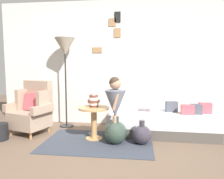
{
  "coord_description": "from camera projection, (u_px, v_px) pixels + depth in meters",
  "views": [
    {
      "loc": [
        0.61,
        -2.71,
        1.25
      ],
      "look_at": [
        0.15,
        0.95,
        0.85
      ],
      "focal_mm": 35.03,
      "sensor_mm": 36.0,
      "label": 1
    }
  ],
  "objects": [
    {
      "name": "demijohn_far",
      "position": [
        142.0,
        135.0,
        3.49
      ],
      "size": [
        0.31,
        0.31,
        0.39
      ],
      "color": "#332D38",
      "rests_on": "ground"
    },
    {
      "name": "armchair",
      "position": [
        32.0,
        110.0,
        4.06
      ],
      "size": [
        0.87,
        0.76,
        0.97
      ],
      "color": "#9E7042",
      "rests_on": "ground"
    },
    {
      "name": "daybed",
      "position": [
        161.0,
        124.0,
        3.99
      ],
      "size": [
        1.92,
        0.86,
        0.4
      ],
      "color": "#4C4742",
      "rests_on": "ground"
    },
    {
      "name": "rug",
      "position": [
        98.0,
        142.0,
        3.59
      ],
      "size": [
        1.76,
        1.2,
        0.01
      ],
      "primitive_type": "cube",
      "color": "#333842",
      "rests_on": "ground"
    },
    {
      "name": "book_on_daybed",
      "position": [
        144.0,
        110.0,
        4.15
      ],
      "size": [
        0.23,
        0.18,
        0.03
      ],
      "primitive_type": "cube",
      "rotation": [
        0.0,
        0.0,
        -0.07
      ],
      "color": "#5E555D",
      "rests_on": "daybed"
    },
    {
      "name": "floor_lamp",
      "position": [
        65.0,
        50.0,
        4.37
      ],
      "size": [
        0.41,
        0.41,
        1.81
      ],
      "color": "black",
      "rests_on": "ground"
    },
    {
      "name": "pillow_mid",
      "position": [
        196.0,
        109.0,
        3.85
      ],
      "size": [
        0.2,
        0.13,
        0.18
      ],
      "primitive_type": "cube",
      "rotation": [
        0.0,
        0.0,
        -0.06
      ],
      "color": "#474C56",
      "rests_on": "daybed"
    },
    {
      "name": "pillow_extra",
      "position": [
        172.0,
        107.0,
        4.05
      ],
      "size": [
        0.22,
        0.13,
        0.19
      ],
      "primitive_type": "cube",
      "rotation": [
        0.0,
        0.0,
        0.06
      ],
      "color": "#474C56",
      "rests_on": "daybed"
    },
    {
      "name": "vase_striped",
      "position": [
        94.0,
        101.0,
        3.7
      ],
      "size": [
        0.21,
        0.21,
        0.27
      ],
      "color": "brown",
      "rests_on": "side_table"
    },
    {
      "name": "person_child",
      "position": [
        115.0,
        101.0,
        3.48
      ],
      "size": [
        0.34,
        0.34,
        1.08
      ],
      "color": "#A37A60",
      "rests_on": "ground"
    },
    {
      "name": "ground_plane",
      "position": [
        92.0,
        161.0,
        2.88
      ],
      "size": [
        12.0,
        12.0,
        0.0
      ],
      "primitive_type": "plane",
      "color": "brown"
    },
    {
      "name": "magazine_basket",
      "position": [
        0.0,
        132.0,
        3.69
      ],
      "size": [
        0.28,
        0.28,
        0.28
      ],
      "primitive_type": "cylinder",
      "color": "black",
      "rests_on": "ground"
    },
    {
      "name": "pillow_back",
      "position": [
        187.0,
        110.0,
        3.82
      ],
      "size": [
        0.22,
        0.13,
        0.17
      ],
      "primitive_type": "cube",
      "rotation": [
        0.0,
        0.0,
        -0.04
      ],
      "color": "#D64C56",
      "rests_on": "daybed"
    },
    {
      "name": "demijohn_near",
      "position": [
        116.0,
        132.0,
        3.51
      ],
      "size": [
        0.36,
        0.36,
        0.45
      ],
      "color": "#2D3D33",
      "rests_on": "ground"
    },
    {
      "name": "side_table",
      "position": [
        94.0,
        117.0,
        3.71
      ],
      "size": [
        0.52,
        0.52,
        0.55
      ],
      "color": "tan",
      "rests_on": "ground"
    },
    {
      "name": "pillow_head",
      "position": [
        205.0,
        108.0,
        3.9
      ],
      "size": [
        0.22,
        0.14,
        0.19
      ],
      "primitive_type": "cube",
      "rotation": [
        0.0,
        0.0,
        0.08
      ],
      "color": "#D64C56",
      "rests_on": "daybed"
    },
    {
      "name": "gallery_wall",
      "position": [
        111.0,
        63.0,
        4.66
      ],
      "size": [
        4.8,
        0.12,
        2.6
      ],
      "color": "beige",
      "rests_on": "ground"
    }
  ]
}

